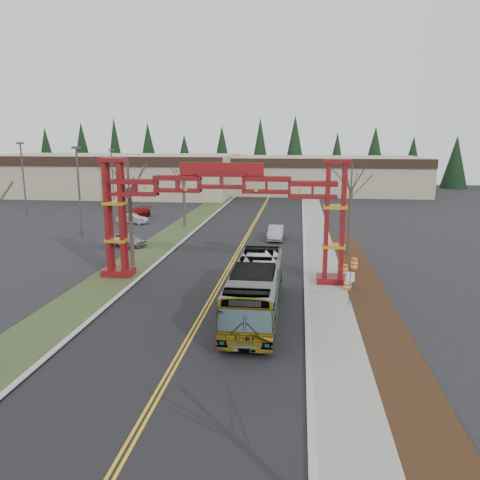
% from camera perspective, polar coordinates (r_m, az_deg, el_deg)
% --- Properties ---
extents(ground, '(200.00, 200.00, 0.00)m').
position_cam_1_polar(ground, '(18.77, -11.78, -20.85)').
color(ground, black).
rests_on(ground, ground).
extents(road, '(12.00, 110.00, 0.02)m').
position_cam_1_polar(road, '(41.46, -0.59, -2.08)').
color(road, black).
rests_on(road, ground).
extents(lane_line_left, '(0.12, 100.00, 0.01)m').
position_cam_1_polar(lane_line_left, '(41.47, -0.76, -2.06)').
color(lane_line_left, yellow).
rests_on(lane_line_left, road).
extents(lane_line_right, '(0.12, 100.00, 0.01)m').
position_cam_1_polar(lane_line_right, '(41.44, -0.43, -2.07)').
color(lane_line_right, yellow).
rests_on(lane_line_right, road).
extents(curb_right, '(0.30, 110.00, 0.15)m').
position_cam_1_polar(curb_right, '(41.08, 7.94, -2.24)').
color(curb_right, '#B0B1AB').
rests_on(curb_right, ground).
extents(sidewalk_right, '(2.60, 110.00, 0.14)m').
position_cam_1_polar(sidewalk_right, '(41.13, 9.96, -2.29)').
color(sidewalk_right, gray).
rests_on(sidewalk_right, ground).
extents(landscape_strip, '(2.60, 50.00, 0.12)m').
position_cam_1_polar(landscape_strip, '(27.20, 16.94, -10.22)').
color(landscape_strip, black).
rests_on(landscape_strip, ground).
extents(grass_median, '(4.00, 110.00, 0.08)m').
position_cam_1_polar(grass_median, '(43.24, -11.16, -1.68)').
color(grass_median, '#364723').
rests_on(grass_median, ground).
extents(curb_left, '(0.30, 110.00, 0.15)m').
position_cam_1_polar(curb_left, '(42.69, -8.80, -1.72)').
color(curb_left, '#B0B1AB').
rests_on(curb_left, ground).
extents(gateway_arch, '(18.20, 1.60, 8.90)m').
position_cam_1_polar(gateway_arch, '(33.54, -2.25, 4.94)').
color(gateway_arch, '#590B0F').
rests_on(gateway_arch, ground).
extents(retail_building_west, '(46.00, 22.30, 7.50)m').
position_cam_1_polar(retail_building_west, '(93.98, -15.11, 7.74)').
color(retail_building_west, tan).
rests_on(retail_building_west, ground).
extents(retail_building_east, '(38.00, 20.30, 7.00)m').
position_cam_1_polar(retail_building_east, '(95.12, 10.04, 7.86)').
color(retail_building_east, tan).
rests_on(retail_building_east, ground).
extents(conifer_treeline, '(116.10, 5.60, 13.00)m').
position_cam_1_polar(conifer_treeline, '(107.02, 4.50, 10.04)').
color(conifer_treeline, black).
rests_on(conifer_treeline, ground).
extents(transit_bus, '(2.71, 11.48, 3.20)m').
position_cam_1_polar(transit_bus, '(27.43, 1.89, -6.06)').
color(transit_bus, '#B6B9BF').
rests_on(transit_bus, ground).
extents(silver_sedan, '(1.60, 4.43, 1.45)m').
position_cam_1_polar(silver_sedan, '(48.81, 4.40, 0.90)').
color(silver_sedan, '#A5A8AD').
rests_on(silver_sedan, ground).
extents(parked_car_near_a, '(4.29, 2.96, 1.36)m').
position_cam_1_polar(parked_car_near_a, '(46.79, -13.56, 0.05)').
color(parked_car_near_a, '#9B9FA2').
rests_on(parked_car_near_a, ground).
extents(parked_car_mid_a, '(3.37, 5.00, 1.34)m').
position_cam_1_polar(parked_car_mid_a, '(63.83, -12.55, 3.23)').
color(parked_car_mid_a, maroon).
rests_on(parked_car_mid_a, ground).
extents(parked_car_far_a, '(3.74, 1.32, 1.23)m').
position_cam_1_polar(parked_car_far_a, '(59.55, -12.97, 2.54)').
color(parked_car_far_a, silver).
rests_on(parked_car_far_a, ground).
extents(bare_tree_median_mid, '(3.46, 3.46, 8.74)m').
position_cam_1_polar(bare_tree_median_mid, '(38.53, -13.37, 6.18)').
color(bare_tree_median_mid, '#382D26').
rests_on(bare_tree_median_mid, ground).
extents(bare_tree_median_far, '(3.24, 3.24, 7.60)m').
position_cam_1_polar(bare_tree_median_far, '(55.59, -6.89, 7.10)').
color(bare_tree_median_far, '#382D26').
rests_on(bare_tree_median_far, ground).
extents(bare_tree_right_far, '(3.19, 3.19, 8.25)m').
position_cam_1_polar(bare_tree_right_far, '(42.30, 13.41, 6.25)').
color(bare_tree_right_far, '#382D26').
rests_on(bare_tree_right_far, ground).
extents(light_pole_near, '(0.83, 0.41, 9.53)m').
position_cam_1_polar(light_pole_near, '(52.78, -19.07, 6.37)').
color(light_pole_near, '#3F3F44').
rests_on(light_pole_near, ground).
extents(light_pole_mid, '(0.86, 0.43, 9.91)m').
position_cam_1_polar(light_pole_mid, '(71.66, -24.94, 7.41)').
color(light_pole_mid, '#3F3F44').
rests_on(light_pole_mid, ground).
extents(light_pole_far, '(0.76, 0.38, 8.78)m').
position_cam_1_polar(light_pole_far, '(77.27, -15.29, 7.87)').
color(light_pole_far, '#3F3F44').
rests_on(light_pole_far, ground).
extents(street_sign, '(0.51, 0.17, 2.26)m').
position_cam_1_polar(street_sign, '(29.54, 13.27, -5.00)').
color(street_sign, '#3F3F44').
rests_on(street_sign, ground).
extents(barrel_south, '(0.52, 0.52, 0.97)m').
position_cam_1_polar(barrel_south, '(32.97, 12.98, -5.28)').
color(barrel_south, orange).
rests_on(barrel_south, ground).
extents(barrel_mid, '(0.48, 0.48, 0.89)m').
position_cam_1_polar(barrel_mid, '(36.54, 12.65, -3.62)').
color(barrel_mid, orange).
rests_on(barrel_mid, ground).
extents(barrel_north, '(0.54, 0.54, 1.00)m').
position_cam_1_polar(barrel_north, '(38.22, 13.75, -2.90)').
color(barrel_north, orange).
rests_on(barrel_north, ground).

